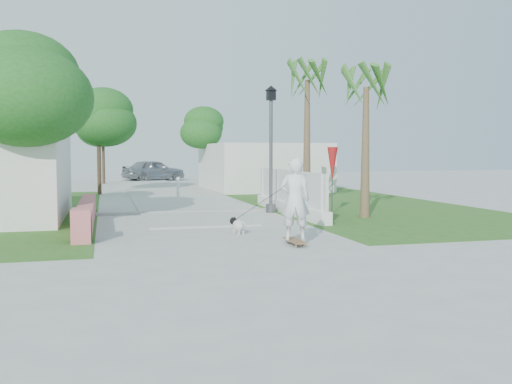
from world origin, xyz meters
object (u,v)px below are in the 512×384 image
object	(u,v)px
patio_umbrella	(332,165)
dog	(238,225)
parked_car	(154,170)
skateboarder	(269,204)
bollard	(178,189)
street_lamp	(271,144)

from	to	relation	value
patio_umbrella	dog	distance (m)	5.90
patio_umbrella	parked_car	xyz separation A→B (m)	(-3.99, 24.78, -0.90)
patio_umbrella	skateboarder	bearing A→B (deg)	-126.14
bollard	dog	size ratio (longest dim) A/B	1.75
dog	street_lamp	bearing A→B (deg)	41.64
patio_umbrella	skateboarder	xyz separation A→B (m)	(-3.75, -5.14, -0.80)
dog	parked_car	distance (m)	28.64
street_lamp	parked_car	distance (m)	23.93
patio_umbrella	parked_car	bearing A→B (deg)	99.15
skateboarder	dog	distance (m)	1.51
patio_umbrella	parked_car	world-z (taller)	patio_umbrella
patio_umbrella	parked_car	size ratio (longest dim) A/B	0.50
bollard	skateboarder	xyz separation A→B (m)	(0.85, -10.64, 0.31)
bollard	skateboarder	size ratio (longest dim) A/B	0.39
bollard	skateboarder	world-z (taller)	skateboarder
street_lamp	patio_umbrella	size ratio (longest dim) A/B	1.93
bollard	dog	distance (m)	9.37
bollard	dog	xyz separation A→B (m)	(0.37, -9.36, -0.34)
bollard	patio_umbrella	size ratio (longest dim) A/B	0.47
street_lamp	parked_car	size ratio (longest dim) A/B	0.96
street_lamp	bollard	size ratio (longest dim) A/B	4.07
street_lamp	bollard	distance (m)	5.56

